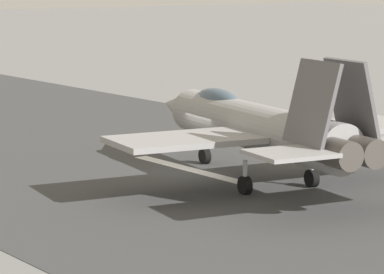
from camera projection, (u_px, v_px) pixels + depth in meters
The scene contains 3 objects.
ground_plane at pixel (194, 171), 45.66m from camera, with size 400.00×400.00×0.00m, color slate.
runway_strip at pixel (194, 171), 45.64m from camera, with size 240.00×26.00×0.02m.
fighter_jet at pixel (256, 125), 42.72m from camera, with size 17.47×14.10×5.67m.
Camera 1 is at (-35.88, 26.88, 8.78)m, focal length 94.44 mm.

